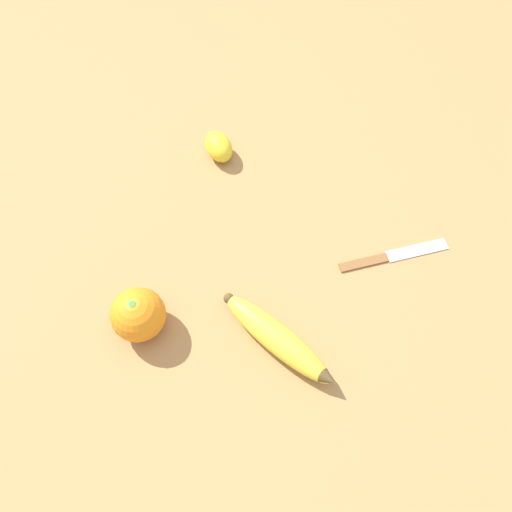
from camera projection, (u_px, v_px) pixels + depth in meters
name	position (u px, v px, depth m)	size (l,w,h in m)	color
ground_plane	(304.00, 283.00, 0.84)	(3.00, 3.00, 0.00)	#A87A47
banana	(275.00, 338.00, 0.78)	(0.14, 0.21, 0.04)	yellow
orange	(135.00, 314.00, 0.77)	(0.09, 0.09, 0.09)	orange
lemon	(216.00, 146.00, 0.96)	(0.08, 0.08, 0.05)	yellow
paring_knife	(387.00, 256.00, 0.87)	(0.11, 0.18, 0.01)	silver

